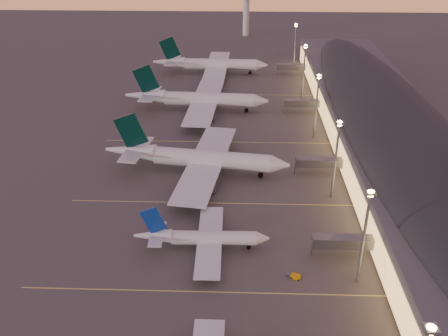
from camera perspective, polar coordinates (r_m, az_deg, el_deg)
The scene contains 10 objects.
ground at distance 125.85m, azimuth -1.65°, elevation -12.45°, with size 700.00×700.00×0.00m, color #3C3A37.
airliner_narrow_north at distance 133.42m, azimuth -2.54°, elevation -7.99°, with size 35.95×32.00×12.88m.
airliner_wide_near at distance 169.50m, azimuth -3.21°, elevation 1.11°, with size 64.03×58.86×20.50m.
airliner_wide_mid at distance 223.42m, azimuth -3.14°, elevation 7.87°, with size 64.03×58.40×20.49m.
airliner_wide_far at distance 275.80m, azimuth -1.57°, elevation 11.77°, with size 62.35×56.68×19.98m.
terminal_building at distance 191.33m, azimuth 18.56°, elevation 4.02°, with size 56.35×255.00×17.46m.
light_masts at distance 175.44m, azimuth 11.46°, elevation 5.93°, with size 2.20×217.20×25.90m.
radar_tower at distance 360.76m, azimuth 2.57°, elevation 18.30°, with size 9.00×9.00×32.50m.
lane_markings at distance 158.44m, azimuth -0.79°, elevation -3.07°, with size 90.00×180.36×0.00m.
baggage_tug_c at distance 126.83m, azimuth 8.00°, elevation -12.13°, with size 3.68×2.60×1.03m.
Camera 1 is at (6.83, -95.81, 81.32)m, focal length 40.00 mm.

